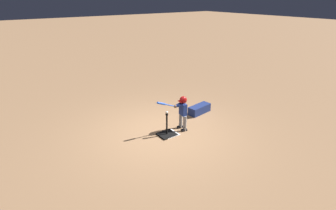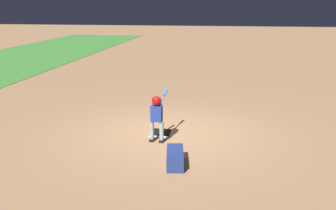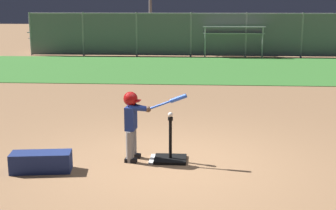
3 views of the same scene
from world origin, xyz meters
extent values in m
plane|color=#99704C|center=(0.00, 0.00, 0.00)|extent=(90.00, 90.00, 0.00)
cube|color=#3D7F33|center=(0.00, 10.26, 0.01)|extent=(56.00, 6.85, 0.02)
cylinder|color=#9E9EA3|center=(-7.21, 14.19, 0.96)|extent=(0.08, 0.08, 1.92)
cylinder|color=#9E9EA3|center=(-4.81, 14.19, 0.96)|extent=(0.08, 0.08, 1.92)
cylinder|color=#9E9EA3|center=(-2.40, 14.19, 0.96)|extent=(0.08, 0.08, 1.92)
cylinder|color=#9E9EA3|center=(0.00, 14.19, 0.96)|extent=(0.08, 0.08, 1.92)
cylinder|color=#9E9EA3|center=(2.40, 14.19, 0.96)|extent=(0.08, 0.08, 1.92)
cylinder|color=#9E9EA3|center=(4.81, 14.19, 0.96)|extent=(0.08, 0.08, 1.92)
cube|color=slate|center=(0.00, 14.19, 0.96)|extent=(14.42, 0.02, 1.84)
cylinder|color=#9E9EA3|center=(0.00, 14.19, 1.88)|extent=(14.42, 0.04, 0.04)
cube|color=white|center=(-0.13, 0.21, 0.01)|extent=(0.45, 0.45, 0.02)
cube|color=black|center=(-0.03, 0.19, 0.02)|extent=(0.48, 0.44, 0.04)
cylinder|color=black|center=(-0.03, 0.19, 0.33)|extent=(0.05, 0.05, 0.59)
cylinder|color=black|center=(-0.03, 0.19, 0.65)|extent=(0.08, 0.08, 0.05)
cylinder|color=gray|center=(-0.61, 0.30, 0.24)|extent=(0.11, 0.11, 0.48)
cube|color=black|center=(-0.59, 0.30, 0.03)|extent=(0.19, 0.11, 0.06)
cylinder|color=gray|center=(-0.64, 0.07, 0.24)|extent=(0.11, 0.11, 0.48)
cube|color=black|center=(-0.62, 0.07, 0.03)|extent=(0.19, 0.11, 0.06)
cube|color=navy|center=(-0.63, 0.18, 0.66)|extent=(0.16, 0.26, 0.35)
sphere|color=brown|center=(-0.63, 0.18, 0.94)|extent=(0.18, 0.18, 0.18)
sphere|color=maroon|center=(-0.63, 0.18, 0.95)|extent=(0.21, 0.21, 0.21)
cube|color=maroon|center=(-0.54, 0.17, 0.92)|extent=(0.13, 0.17, 0.01)
cylinder|color=navy|center=(-0.49, 0.21, 0.82)|extent=(0.29, 0.18, 0.10)
cylinder|color=navy|center=(-0.50, 0.13, 0.82)|extent=(0.29, 0.12, 0.10)
sphere|color=brown|center=(-0.36, 0.15, 0.80)|extent=(0.09, 0.09, 0.09)
cylinder|color=blue|center=(-0.09, 0.12, 0.91)|extent=(0.57, 0.10, 0.25)
cylinder|color=blue|center=(0.09, 0.10, 0.98)|extent=(0.26, 0.09, 0.15)
cylinder|color=black|center=(-0.38, 0.15, 0.80)|extent=(0.04, 0.05, 0.05)
sphere|color=white|center=(-0.03, 0.19, 0.72)|extent=(0.07, 0.07, 0.07)
cube|color=#ADAFB7|center=(-6.06, 16.38, 0.32)|extent=(3.51, 0.61, 0.04)
cube|color=#ADAFB7|center=(-6.09, 16.61, 0.04)|extent=(3.51, 0.67, 0.04)
cube|color=#ADAFB7|center=(-6.00, 15.83, 0.65)|extent=(3.51, 0.61, 0.04)
cube|color=#ADAFB7|center=(-6.02, 16.05, 0.36)|extent=(3.51, 0.67, 0.04)
cube|color=#ADAFB7|center=(-5.94, 15.28, 0.97)|extent=(3.51, 0.61, 0.04)
cube|color=#ADAFB7|center=(-5.96, 15.50, 0.69)|extent=(3.51, 0.67, 0.04)
cylinder|color=#ADAFB7|center=(-4.49, 16.79, 0.17)|extent=(0.06, 0.06, 0.34)
cylinder|color=#ADAFB7|center=(-4.33, 15.46, 0.50)|extent=(0.06, 0.06, 0.99)
cylinder|color=#ADAFB7|center=(-4.41, 16.12, 0.67)|extent=(0.20, 1.35, 0.69)
cylinder|color=#ADAFB7|center=(-7.69, 16.42, 0.17)|extent=(0.06, 0.06, 0.34)
cylinder|color=#ADAFB7|center=(-7.54, 15.10, 0.50)|extent=(0.06, 0.06, 0.99)
cylinder|color=#ADAFB7|center=(-7.61, 15.76, 0.67)|extent=(0.20, 1.35, 0.69)
cube|color=#ADAFB7|center=(1.91, 15.86, 0.33)|extent=(2.68, 0.29, 0.04)
cube|color=#ADAFB7|center=(1.92, 16.13, 0.04)|extent=(2.68, 0.35, 0.04)
cube|color=#ADAFB7|center=(1.89, 15.19, 0.66)|extent=(2.68, 0.29, 0.04)
cube|color=#ADAFB7|center=(1.90, 15.46, 0.37)|extent=(2.68, 0.35, 0.04)
cube|color=#ADAFB7|center=(1.87, 14.51, 0.99)|extent=(2.68, 0.29, 0.04)
cube|color=#ADAFB7|center=(1.88, 14.78, 0.70)|extent=(2.68, 0.35, 0.04)
cube|color=#ADAFB7|center=(1.86, 13.84, 1.32)|extent=(2.68, 0.29, 0.04)
cube|color=#ADAFB7|center=(1.86, 14.11, 1.03)|extent=(2.68, 0.35, 0.04)
cylinder|color=#ADAFB7|center=(3.15, 16.10, 0.18)|extent=(0.06, 0.06, 0.35)
cylinder|color=#ADAFB7|center=(3.08, 13.81, 0.67)|extent=(0.06, 0.06, 1.34)
cylinder|color=#ADAFB7|center=(3.12, 14.95, 0.85)|extent=(0.11, 2.31, 1.04)
cylinder|color=#ADAFB7|center=(0.69, 16.16, 0.18)|extent=(0.06, 0.06, 0.35)
cylinder|color=#ADAFB7|center=(0.63, 13.87, 0.67)|extent=(0.06, 0.06, 1.34)
cylinder|color=#ADAFB7|center=(0.66, 15.02, 0.85)|extent=(0.11, 2.31, 1.04)
cube|color=navy|center=(-1.83, -0.39, 0.14)|extent=(0.88, 0.43, 0.28)
camera|label=1|loc=(3.85, 5.58, 3.74)|focal=28.00mm
camera|label=2|loc=(-8.82, -1.33, 3.03)|focal=42.00mm
camera|label=3|loc=(0.38, -6.55, 2.35)|focal=50.00mm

